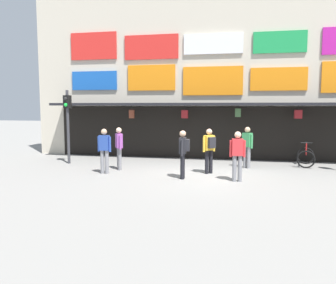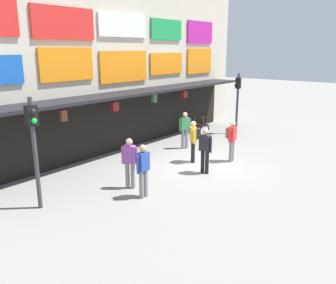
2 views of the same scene
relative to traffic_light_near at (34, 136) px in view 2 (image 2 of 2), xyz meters
The scene contains 11 objects.
ground_plane 6.56m from the traffic_light_near, 12.74° to the right, with size 80.00×80.00×0.00m, color gray.
shopfront 7.08m from the traffic_light_near, 27.87° to the left, with size 18.00×2.60×8.00m.
traffic_light_near is the anchor object (origin of this frame).
traffic_light_far 11.78m from the traffic_light_near, ahead, with size 0.32×0.35×3.20m.
bicycle_parked 10.33m from the traffic_light_near, ahead, with size 0.90×1.26×1.05m.
pedestrian_in_red 6.43m from the traffic_light_near, ahead, with size 0.48×0.47×1.68m.
pedestrian_in_white 5.94m from the traffic_light_near, 21.10° to the right, with size 0.37×0.53×1.68m.
pedestrian_in_purple 3.09m from the traffic_light_near, 19.89° to the right, with size 0.38×0.46×1.68m.
pedestrian_in_green 7.75m from the traffic_light_near, ahead, with size 0.44×0.40×1.68m.
pedestrian_in_yellow 7.67m from the traffic_light_near, 16.55° to the right, with size 0.53×0.38×1.68m.
pedestrian_in_black 3.24m from the traffic_light_near, 36.95° to the right, with size 0.53×0.23×1.68m.
Camera 2 is at (-10.98, -7.28, 4.43)m, focal length 37.40 mm.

